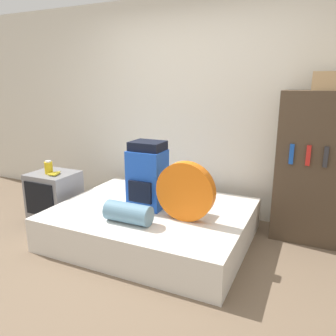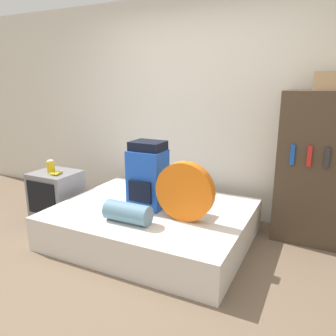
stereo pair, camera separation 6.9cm
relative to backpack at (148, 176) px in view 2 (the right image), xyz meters
name	(u,v)px [view 2 (the right image)]	position (x,y,z in m)	size (l,w,h in m)	color
ground_plane	(121,273)	(0.14, -0.72, -0.68)	(16.00, 16.00, 0.00)	brown
wall_back	(196,109)	(0.14, 0.98, 0.62)	(8.00, 0.05, 2.60)	silver
bed	(153,223)	(0.06, -0.01, -0.51)	(1.95, 1.55, 0.35)	silver
backpack	(148,176)	(0.00, 0.00, 0.00)	(0.36, 0.32, 0.69)	blue
tent_bag	(185,191)	(0.48, -0.15, -0.05)	(0.57, 0.10, 0.57)	orange
sleeping_roll	(128,213)	(0.03, -0.43, -0.24)	(0.45, 0.19, 0.19)	#5B849E
television	(56,194)	(-1.33, 0.03, -0.41)	(0.53, 0.49, 0.55)	gray
canister	(51,167)	(-1.34, -0.01, -0.06)	(0.09, 0.09, 0.16)	gold
banana_bunch	(57,173)	(-1.23, -0.02, -0.12)	(0.13, 0.18, 0.03)	yellow
bookshelf	(317,169)	(1.56, 0.71, 0.09)	(0.75, 0.45, 1.54)	#473828
cardboard_box	(335,81)	(1.62, 0.68, 0.94)	(0.36, 0.24, 0.17)	tan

